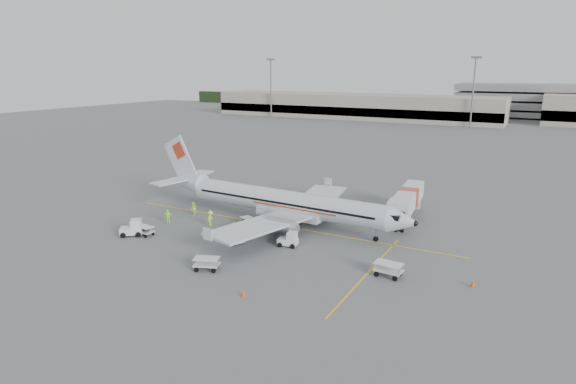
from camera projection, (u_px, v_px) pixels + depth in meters
name	position (u px, v px, depth m)	size (l,w,h in m)	color
ground	(280.00, 226.00, 58.42)	(360.00, 360.00, 0.00)	#56595B
stripe_lead	(280.00, 226.00, 58.42)	(44.00, 0.20, 0.01)	yellow
stripe_cross	(369.00, 272.00, 45.18)	(0.20, 20.00, 0.01)	yellow
terminal_west	(353.00, 106.00, 186.53)	(110.00, 22.00, 9.00)	gray
parking_garage	(544.00, 100.00, 181.67)	(62.00, 24.00, 14.00)	slate
treeline	(478.00, 106.00, 206.93)	(300.00, 3.00, 6.00)	black
mast_west	(271.00, 88.00, 188.45)	(3.20, 1.20, 22.00)	slate
mast_center	(473.00, 93.00, 154.03)	(3.20, 1.20, 22.00)	slate
aircraft	(286.00, 186.00, 57.88)	(34.68, 27.18, 9.56)	silver
jet_bridge	(408.00, 204.00, 60.60)	(2.80, 14.96, 3.93)	silver
belt_loader	(255.00, 218.00, 57.50)	(4.31, 1.62, 2.34)	silver
tug_fore	(288.00, 239.00, 51.57)	(2.09, 1.20, 1.62)	silver
tug_mid	(234.00, 235.00, 52.61)	(2.28, 1.31, 1.77)	silver
tug_aft	(131.00, 228.00, 54.79)	(2.45, 1.40, 1.89)	silver
cart_loaded_a	(248.00, 222.00, 58.09)	(2.12, 1.25, 1.11)	silver
cart_loaded_b	(145.00, 231.00, 54.95)	(2.12, 1.25, 1.10)	silver
cart_empty_a	(207.00, 264.00, 45.48)	(2.36, 1.40, 1.23)	silver
cart_empty_b	(388.00, 270.00, 44.08)	(2.51, 1.49, 1.31)	silver
cone_nose	(473.00, 283.00, 42.00)	(0.44, 0.44, 0.71)	#F3480A
cone_port	(296.00, 198.00, 69.89)	(0.37, 0.37, 0.60)	#F3480A
cone_stbd	(244.00, 293.00, 40.26)	(0.40, 0.40, 0.65)	#F3480A
crew_a	(234.00, 229.00, 54.84)	(0.58, 0.38, 1.58)	#9EEA1E
crew_b	(193.00, 209.00, 62.48)	(0.86, 0.67, 1.76)	#9EEA1E
crew_c	(211.00, 218.00, 58.21)	(1.23, 0.71, 1.90)	#9EEA1E
crew_d	(168.00, 216.00, 59.13)	(1.05, 0.44, 1.79)	#9EEA1E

